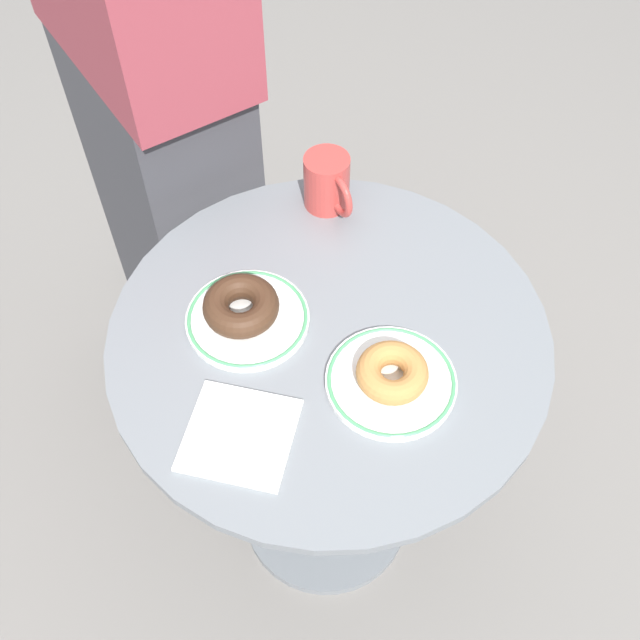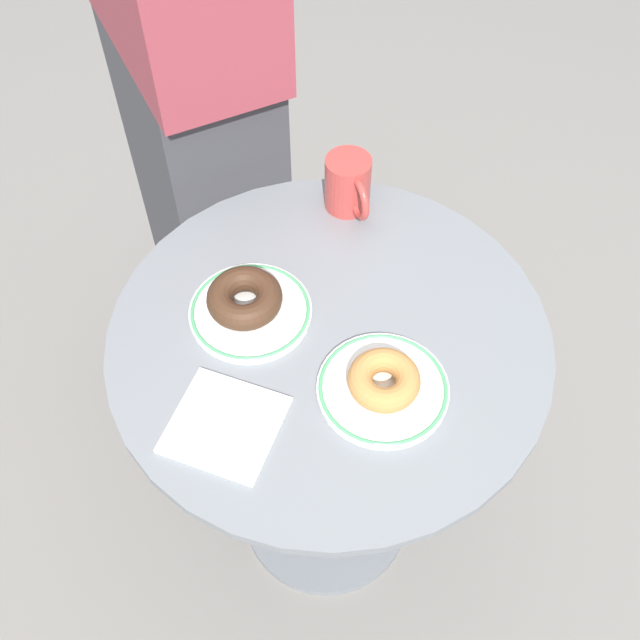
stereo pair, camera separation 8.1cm
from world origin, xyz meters
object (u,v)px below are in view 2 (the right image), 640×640
cafe_table (328,410)px  plate_left (251,311)px  paper_napkin (225,425)px  person_figure (190,82)px  donut_old_fashioned (384,380)px  coffee_mug (349,184)px  donut_chocolate (245,298)px  plate_right (383,389)px

cafe_table → plate_left: size_ratio=3.79×
paper_napkin → person_figure: (-0.45, 0.49, 0.07)m
plate_left → donut_old_fashioned: bearing=-1.8°
cafe_table → plate_left: (-0.12, -0.04, 0.24)m
cafe_table → coffee_mug: 0.38m
donut_chocolate → paper_napkin: donut_chocolate is taller
cafe_table → plate_right: (0.12, -0.04, 0.24)m
cafe_table → coffee_mug: size_ratio=6.55×
coffee_mug → plate_right: bearing=-50.3°
paper_napkin → coffee_mug: size_ratio=1.33×
donut_chocolate → coffee_mug: 0.28m
plate_right → coffee_mug: (-0.23, 0.28, 0.04)m
donut_chocolate → paper_napkin: (0.09, -0.17, -0.03)m
plate_right → donut_chocolate: size_ratio=1.64×
plate_left → donut_chocolate: donut_chocolate is taller
cafe_table → plate_right: 0.27m
person_figure → donut_chocolate: bearing=-41.8°
person_figure → paper_napkin: bearing=-47.4°
cafe_table → donut_chocolate: donut_chocolate is taller
paper_napkin → coffee_mug: bearing=100.7°
plate_left → donut_old_fashioned: 0.24m
donut_chocolate → person_figure: (-0.36, 0.32, 0.04)m
coffee_mug → plate_left: bearing=-90.0°
cafe_table → donut_old_fashioned: 0.29m
plate_right → paper_napkin: size_ratio=1.30×
donut_old_fashioned → paper_napkin: donut_old_fashioned is taller
cafe_table → plate_right: bearing=-20.5°
plate_right → paper_napkin: (-0.15, -0.16, -0.00)m
plate_right → donut_old_fashioned: (0.00, 0.00, 0.02)m
cafe_table → plate_left: bearing=-162.7°
coffee_mug → person_figure: person_figure is taller
donut_old_fashioned → person_figure: size_ratio=0.06×
paper_napkin → person_figure: 0.67m
donut_chocolate → paper_napkin: size_ratio=0.79×
plate_left → paper_napkin: size_ratio=1.30×
plate_left → cafe_table: bearing=17.3°
donut_old_fashioned → person_figure: (-0.60, 0.33, 0.04)m
plate_left → person_figure: (-0.37, 0.32, 0.07)m
donut_old_fashioned → paper_napkin: 0.22m
plate_right → paper_napkin: plate_right is taller
plate_right → person_figure: size_ratio=0.12×
plate_left → paper_napkin: bearing=-63.8°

